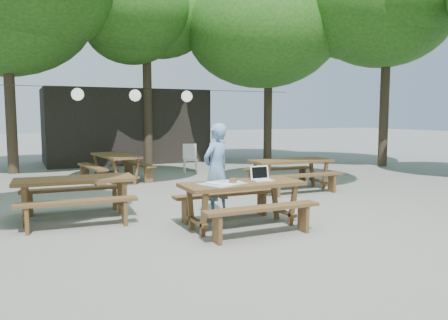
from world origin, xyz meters
TOP-DOWN VIEW (x-y plane):
  - ground at (0.00, 0.00)m, footprint 80.00×80.00m
  - pavilion at (0.50, 10.50)m, footprint 6.00×3.00m
  - main_picnic_table at (-0.07, -0.44)m, footprint 2.00×1.58m
  - picnic_table_nw at (-2.48, 1.24)m, footprint 2.05×1.71m
  - picnic_table_ne at (2.68, 2.21)m, footprint 2.04×1.68m
  - picnic_table_far_w at (-0.92, 5.43)m, footprint 1.82×2.10m
  - woman at (-0.09, 0.53)m, footprint 0.73×0.63m
  - plastic_chair at (1.66, 6.44)m, footprint 0.53×0.53m
  - laptop at (0.32, -0.38)m, footprint 0.35×0.28m
  - tabletop_clutter at (-0.39, -0.44)m, footprint 0.81×0.76m
  - paper_lanterns at (-0.19, 6.00)m, footprint 9.00×0.34m

SIDE VIEW (x-z plane):
  - ground at x=0.00m, z-range 0.00..0.00m
  - plastic_chair at x=1.66m, z-range -0.19..0.71m
  - main_picnic_table at x=-0.07m, z-range 0.01..0.76m
  - picnic_table_nw at x=-2.48m, z-range 0.01..0.76m
  - picnic_table_ne at x=2.68m, z-range 0.01..0.76m
  - picnic_table_far_w at x=-0.92m, z-range 0.01..0.76m
  - tabletop_clutter at x=-0.39m, z-range 0.72..0.80m
  - laptop at x=0.32m, z-range 0.69..0.93m
  - woman at x=-0.09m, z-range 0.00..1.69m
  - pavilion at x=0.50m, z-range 0.00..2.80m
  - paper_lanterns at x=-0.19m, z-range 2.21..2.59m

